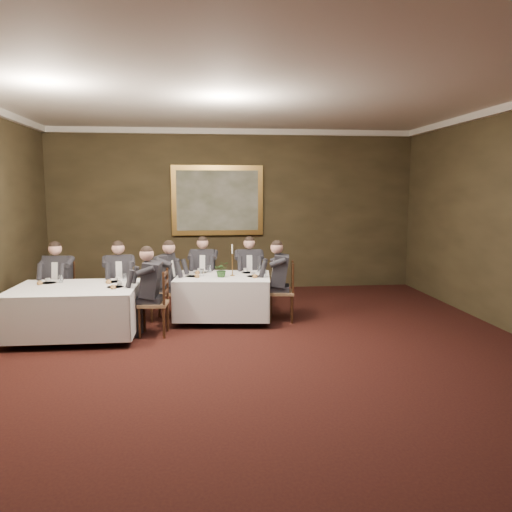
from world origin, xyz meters
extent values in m
plane|color=black|center=(0.00, 0.00, 0.00)|extent=(10.00, 10.00, 0.00)
cube|color=silver|center=(0.00, 0.00, 3.50)|extent=(8.00, 10.00, 0.10)
cube|color=#2F2717|center=(0.00, 5.00, 1.75)|extent=(8.00, 0.10, 3.50)
cube|color=#2F2717|center=(0.00, -5.00, 1.75)|extent=(8.00, 0.10, 3.50)
cube|color=white|center=(0.00, 4.95, 3.44)|extent=(8.00, 0.10, 0.12)
cube|color=black|center=(-0.37, 2.23, 0.73)|extent=(1.61, 1.28, 0.04)
cube|color=white|center=(-0.37, 2.23, 0.76)|extent=(1.67, 1.35, 0.02)
cube|color=white|center=(-0.37, 2.23, 0.42)|extent=(1.70, 1.37, 0.65)
cube|color=black|center=(-2.60, 1.48, 0.73)|extent=(1.75, 1.32, 0.04)
cube|color=white|center=(-2.60, 1.48, 0.76)|extent=(1.81, 1.38, 0.02)
cube|color=white|center=(-2.60, 1.48, 0.42)|extent=(1.83, 1.40, 0.65)
cube|color=brown|center=(-0.70, 3.06, 0.48)|extent=(0.49, 0.47, 0.05)
cube|color=black|center=(-0.67, 3.25, 0.73)|extent=(0.38, 0.08, 0.54)
cube|color=black|center=(-0.70, 3.06, 0.86)|extent=(0.45, 0.36, 0.55)
sphere|color=#D79986|center=(-0.70, 3.06, 1.24)|extent=(0.23, 0.23, 0.21)
cube|color=brown|center=(0.14, 2.96, 0.48)|extent=(0.46, 0.44, 0.05)
cube|color=black|center=(0.15, 3.15, 0.73)|extent=(0.38, 0.05, 0.54)
cube|color=black|center=(0.14, 2.96, 0.86)|extent=(0.43, 0.33, 0.55)
sphere|color=#D79986|center=(0.14, 2.96, 1.24)|extent=(0.22, 0.22, 0.21)
cube|color=brown|center=(-1.34, 2.34, 0.48)|extent=(0.52, 0.53, 0.05)
cube|color=black|center=(-1.52, 2.38, 0.73)|extent=(0.12, 0.38, 0.54)
cube|color=black|center=(-1.34, 2.34, 0.86)|extent=(0.40, 0.48, 0.55)
sphere|color=#D79986|center=(-1.34, 2.34, 1.24)|extent=(0.26, 0.26, 0.21)
cube|color=brown|center=(0.60, 2.11, 0.48)|extent=(0.48, 0.50, 0.05)
cube|color=black|center=(0.79, 2.09, 0.73)|extent=(0.09, 0.38, 0.54)
cube|color=black|center=(0.60, 2.11, 0.86)|extent=(0.37, 0.46, 0.55)
sphere|color=#D79986|center=(0.60, 2.11, 1.24)|extent=(0.24, 0.24, 0.21)
cube|color=brown|center=(-3.08, 2.41, 0.48)|extent=(0.49, 0.47, 0.05)
cube|color=black|center=(-3.06, 2.60, 0.73)|extent=(0.38, 0.07, 0.54)
cube|color=black|center=(-3.08, 2.41, 0.86)|extent=(0.45, 0.36, 0.55)
sphere|color=#D79986|center=(-3.08, 2.41, 1.24)|extent=(0.23, 0.23, 0.21)
cube|color=brown|center=(-2.10, 2.41, 0.48)|extent=(0.51, 0.49, 0.05)
cube|color=black|center=(-2.14, 2.59, 0.73)|extent=(0.38, 0.09, 0.54)
cube|color=black|center=(-2.10, 2.41, 0.86)|extent=(0.47, 0.38, 0.55)
sphere|color=#D79986|center=(-2.10, 2.41, 1.24)|extent=(0.24, 0.24, 0.21)
cube|color=brown|center=(-1.46, 1.48, 0.48)|extent=(0.45, 0.47, 0.05)
cube|color=black|center=(-1.27, 1.46, 0.73)|extent=(0.06, 0.38, 0.54)
cube|color=black|center=(-1.46, 1.48, 0.86)|extent=(0.34, 0.44, 0.55)
sphere|color=#D79986|center=(-1.46, 1.48, 1.24)|extent=(0.23, 0.23, 0.21)
imported|color=#2D5926|center=(-0.39, 2.11, 0.90)|extent=(0.25, 0.21, 0.27)
cylinder|color=#B17D36|center=(-0.21, 2.22, 0.78)|extent=(0.08, 0.08, 0.02)
cylinder|color=#B17D36|center=(-0.21, 2.22, 0.97)|extent=(0.02, 0.02, 0.36)
cylinder|color=white|center=(-0.21, 2.22, 1.23)|extent=(0.03, 0.03, 0.16)
cylinder|color=white|center=(-0.75, 2.60, 0.77)|extent=(0.25, 0.25, 0.01)
cylinder|color=white|center=(-0.75, 2.75, 0.80)|extent=(0.08, 0.08, 0.05)
cylinder|color=white|center=(-0.58, 2.60, 0.83)|extent=(0.06, 0.06, 0.14)
cylinder|color=white|center=(-3.09, 1.87, 0.77)|extent=(0.25, 0.25, 0.01)
cylinder|color=white|center=(-3.09, 2.02, 0.80)|extent=(0.08, 0.08, 0.05)
cylinder|color=white|center=(-2.92, 1.87, 0.83)|extent=(0.06, 0.06, 0.14)
cube|color=gold|center=(-0.37, 4.94, 1.97)|extent=(1.99, 0.08, 1.51)
cube|color=#4B5136|center=(-0.37, 4.90, 1.97)|extent=(1.77, 0.01, 1.29)
camera|label=1|loc=(-0.70, -6.02, 2.19)|focal=35.00mm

